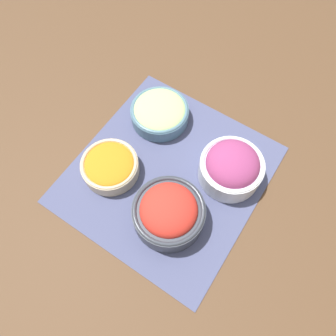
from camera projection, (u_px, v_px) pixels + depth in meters
ground_plane at (168, 174)px, 0.78m from camera, size 3.00×3.00×0.00m
placemat at (168, 174)px, 0.78m from camera, size 0.45×0.42×0.00m
onion_bowl at (231, 167)px, 0.74m from camera, size 0.15×0.15×0.09m
tomato_bowl at (169, 212)px, 0.69m from camera, size 0.16×0.16×0.09m
cucumber_bowl at (160, 112)px, 0.82m from camera, size 0.15×0.15×0.05m
carrot_bowl at (110, 166)px, 0.76m from camera, size 0.13×0.13×0.05m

